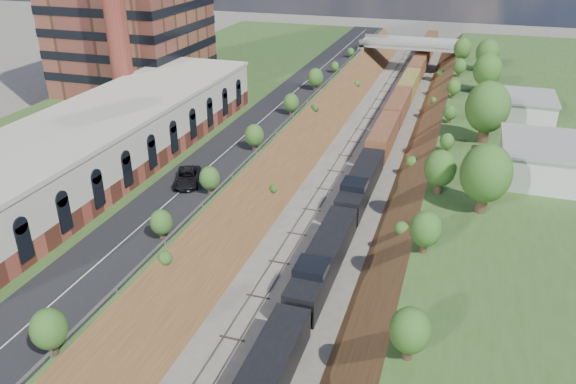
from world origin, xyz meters
TOP-DOWN VIEW (x-y plane):
  - platform_left at (-33.00, 60.00)m, footprint 44.00×180.00m
  - embankment_left at (-11.00, 60.00)m, footprint 10.00×180.00m
  - embankment_right at (11.00, 60.00)m, footprint 10.00×180.00m
  - rail_left_track at (-2.60, 60.00)m, footprint 1.58×180.00m
  - rail_right_track at (2.60, 60.00)m, footprint 1.58×180.00m
  - road at (-15.50, 60.00)m, footprint 8.00×180.00m
  - guardrail at (-11.40, 59.80)m, footprint 0.10×171.00m
  - commercial_building at (-28.00, 38.00)m, footprint 14.30×62.30m
  - overpass at (0.00, 122.00)m, footprint 24.50×8.30m
  - white_building_near at (23.50, 52.00)m, footprint 9.00×12.00m
  - white_building_far at (23.00, 74.00)m, footprint 8.00×10.00m
  - tree_right_large at (17.00, 40.00)m, footprint 5.25×5.25m
  - tree_left_crest at (-11.80, 20.00)m, footprint 2.45×2.45m
  - freight_train at (2.60, 81.17)m, footprint 3.00×152.88m
  - suv at (-15.67, 36.59)m, footprint 4.51×6.40m

SIDE VIEW (x-z plane):
  - embankment_left at x=-11.00m, z-range -5.00..5.00m
  - embankment_right at x=11.00m, z-range -5.00..5.00m
  - rail_left_track at x=-2.60m, z-range 0.00..0.18m
  - rail_right_track at x=2.60m, z-range 0.00..0.18m
  - platform_left at x=-33.00m, z-range 0.00..5.00m
  - freight_train at x=2.60m, z-range 0.30..4.85m
  - overpass at x=0.00m, z-range 1.22..8.62m
  - road at x=-15.50m, z-range 5.00..5.10m
  - guardrail at x=-11.40m, z-range 5.20..5.90m
  - suv at x=-15.67m, z-range 5.10..6.72m
  - white_building_far at x=23.00m, z-range 5.00..8.60m
  - white_building_near at x=23.50m, z-range 5.00..9.00m
  - tree_left_crest at x=-11.80m, z-range 5.26..8.82m
  - commercial_building at x=-28.00m, z-range 5.01..12.01m
  - tree_right_large at x=17.00m, z-range 5.58..13.19m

